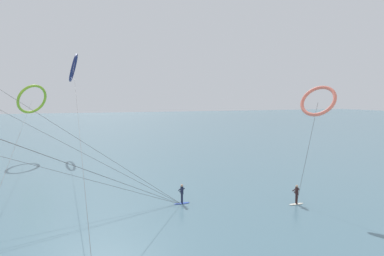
{
  "coord_description": "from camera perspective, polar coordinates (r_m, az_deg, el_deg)",
  "views": [
    {
      "loc": [
        -8.82,
        -3.68,
        9.17
      ],
      "look_at": [
        0.0,
        20.27,
        6.8
      ],
      "focal_mm": 30.42,
      "sensor_mm": 36.0,
      "label": 1
    }
  ],
  "objects": [
    {
      "name": "sea_water",
      "position": [
        109.69,
        -15.54,
        0.34
      ],
      "size": [
        400.0,
        200.0,
        0.08
      ],
      "primitive_type": "cube",
      "color": "slate",
      "rests_on": "ground"
    },
    {
      "name": "surfer_cobalt",
      "position": [
        28.58,
        -1.79,
        -11.69
      ],
      "size": [
        1.4,
        0.61,
        1.7
      ],
      "rotation": [
        0.0,
        0.0,
        1.47
      ],
      "color": "#2647B7",
      "rests_on": "ground"
    },
    {
      "name": "surfer_ivory",
      "position": [
        29.76,
        17.85,
        -11.25
      ],
      "size": [
        1.4,
        0.68,
        1.7
      ],
      "rotation": [
        0.0,
        0.0,
        1.19
      ],
      "color": "silver",
      "rests_on": "ground"
    },
    {
      "name": "kite_coral",
      "position": [
        30.14,
        21.22,
        4.45
      ],
      "size": [
        3.7,
        3.64,
        10.3
      ],
      "rotation": [
        0.0,
        0.0,
        5.13
      ],
      "color": "#EA7260",
      "rests_on": "ground"
    },
    {
      "name": "kite_navy",
      "position": [
        59.74,
        -20.07,
        9.87
      ],
      "size": [
        1.93,
        52.02,
        16.7
      ],
      "rotation": [
        0.0,
        0.0,
        4.65
      ],
      "color": "navy",
      "rests_on": "ground"
    },
    {
      "name": "kite_lime",
      "position": [
        55.24,
        -26.24,
        4.54
      ],
      "size": [
        5.16,
        43.21,
        11.24
      ],
      "rotation": [
        0.0,
        0.0,
        3.83
      ],
      "color": "#8CC62D",
      "rests_on": "ground"
    }
  ]
}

